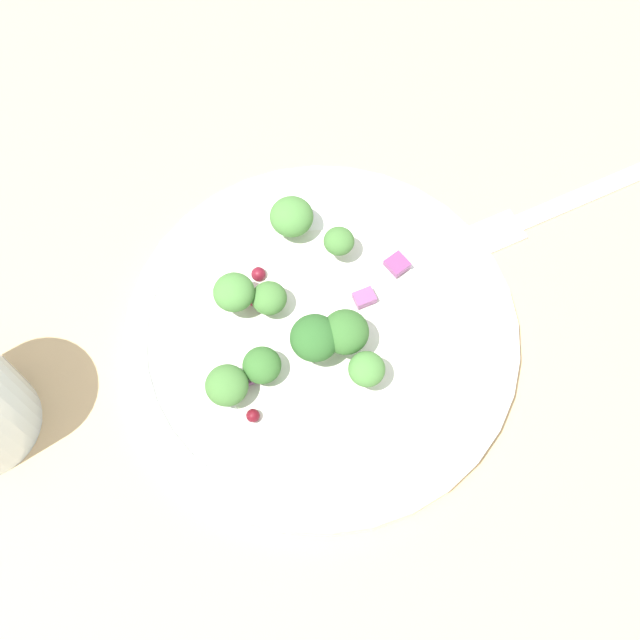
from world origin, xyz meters
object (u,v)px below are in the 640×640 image
Objects in this scene: broccoli_floret_1 at (315,338)px; fork at (575,199)px; broccoli_floret_2 at (339,242)px; plate at (320,332)px; broccoli_floret_0 at (229,297)px.

broccoli_floret_1 is 0.17× the size of fork.
broccoli_floret_1 reaches higher than fork.
fork is at bearing 75.84° from broccoli_floret_1.
broccoli_floret_2 reaches higher than fork.
broccoli_floret_1 is (0.81, -1.35, 2.66)cm from plate.
broccoli_floret_0 reaches higher than plate.
broccoli_floret_0 is 0.86× the size of broccoli_floret_1.
fork is (6.02, 19.27, -0.61)cm from plate.
broccoli_floret_0 is (-4.84, -2.78, 2.53)cm from plate.
broccoli_floret_1 reaches higher than broccoli_floret_0.
broccoli_floret_0 reaches higher than fork.
broccoli_floret_1 reaches higher than broccoli_floret_2.
broccoli_floret_1 is 1.52× the size of broccoli_floret_2.
plate is 12.48× the size of broccoli_floret_2.
broccoli_floret_1 is at bearing -60.08° from broccoli_floret_2.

